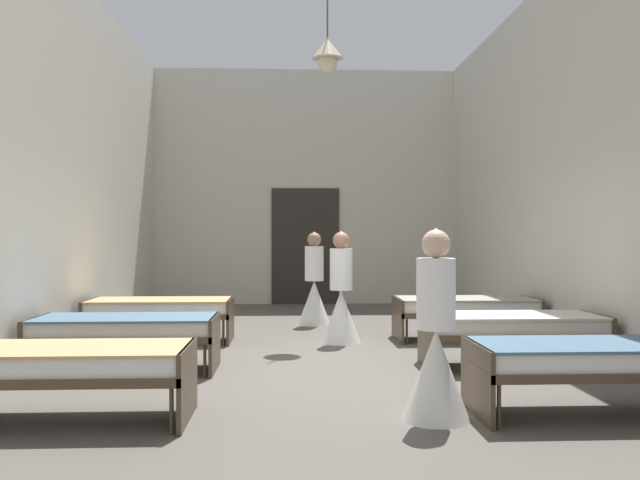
% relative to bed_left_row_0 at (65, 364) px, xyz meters
% --- Properties ---
extents(ground_plane, '(6.82, 14.14, 0.10)m').
position_rel_bed_left_row_0_xyz_m(ground_plane, '(2.06, 1.90, -0.49)').
color(ground_plane, '#59544C').
extents(room_shell, '(6.62, 13.74, 4.87)m').
position_rel_bed_left_row_0_xyz_m(room_shell, '(2.06, 3.28, 2.00)').
color(room_shell, beige).
rests_on(room_shell, ground).
extents(bed_left_row_0, '(1.90, 0.84, 0.57)m').
position_rel_bed_left_row_0_xyz_m(bed_left_row_0, '(0.00, 0.00, 0.00)').
color(bed_left_row_0, '#473828').
rests_on(bed_left_row_0, ground).
extents(bed_right_row_0, '(1.90, 0.84, 0.57)m').
position_rel_bed_left_row_0_xyz_m(bed_right_row_0, '(4.12, 0.00, 0.00)').
color(bed_right_row_0, '#473828').
rests_on(bed_right_row_0, ground).
extents(bed_left_row_1, '(1.90, 0.84, 0.57)m').
position_rel_bed_left_row_0_xyz_m(bed_left_row_1, '(0.00, 1.90, 0.00)').
color(bed_left_row_1, '#473828').
rests_on(bed_left_row_1, ground).
extents(bed_right_row_1, '(1.90, 0.84, 0.57)m').
position_rel_bed_left_row_0_xyz_m(bed_right_row_1, '(4.12, 1.90, 0.00)').
color(bed_right_row_1, '#473828').
rests_on(bed_right_row_1, ground).
extents(bed_left_row_2, '(1.90, 0.84, 0.57)m').
position_rel_bed_left_row_0_xyz_m(bed_left_row_2, '(0.00, 3.80, 0.00)').
color(bed_left_row_2, '#473828').
rests_on(bed_left_row_2, ground).
extents(bed_right_row_2, '(1.90, 0.84, 0.57)m').
position_rel_bed_left_row_0_xyz_m(bed_right_row_2, '(4.12, 3.80, 0.00)').
color(bed_right_row_2, '#473828').
rests_on(bed_right_row_2, ground).
extents(nurse_near_aisle, '(0.52, 0.52, 1.49)m').
position_rel_bed_left_row_0_xyz_m(nurse_near_aisle, '(2.41, 3.63, 0.09)').
color(nurse_near_aisle, white).
rests_on(nurse_near_aisle, ground).
extents(nurse_mid_aisle, '(0.52, 0.52, 1.49)m').
position_rel_bed_left_row_0_xyz_m(nurse_mid_aisle, '(2.84, -0.09, 0.09)').
color(nurse_mid_aisle, white).
rests_on(nurse_mid_aisle, ground).
extents(nurse_far_aisle, '(0.52, 0.52, 1.49)m').
position_rel_bed_left_row_0_xyz_m(nurse_far_aisle, '(2.12, 5.44, 0.09)').
color(nurse_far_aisle, white).
rests_on(nurse_far_aisle, ground).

